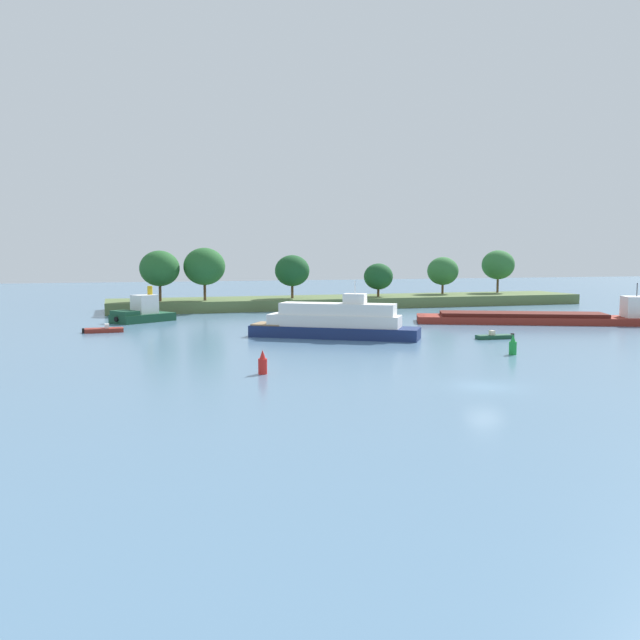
# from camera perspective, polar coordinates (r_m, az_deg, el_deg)

# --- Properties ---
(ground_plane) EXTENTS (400.00, 400.00, 0.00)m
(ground_plane) POSITION_cam_1_polar(r_m,az_deg,el_deg) (48.51, 13.95, -5.56)
(ground_plane) COLOR slate
(treeline_island) EXTENTS (86.40, 13.07, 10.46)m
(treeline_island) POSITION_cam_1_polar(r_m,az_deg,el_deg) (119.78, 2.21, 2.64)
(treeline_island) COLOR #566B3D
(treeline_island) RESTS_ON ground
(white_riverboat) EXTENTS (18.28, 13.67, 6.38)m
(white_riverboat) POSITION_cam_1_polar(r_m,az_deg,el_deg) (74.71, 1.26, -0.22)
(white_riverboat) COLOR navy
(white_riverboat) RESTS_ON ground
(cargo_barge) EXTENTS (31.01, 18.19, 5.55)m
(cargo_barge) POSITION_cam_1_polar(r_m,az_deg,el_deg) (95.50, 18.32, 0.23)
(cargo_barge) COLOR maroon
(cargo_barge) RESTS_ON ground
(tugboat) EXTENTS (9.22, 8.01, 4.94)m
(tugboat) POSITION_cam_1_polar(r_m,az_deg,el_deg) (95.74, -14.96, 0.59)
(tugboat) COLOR #19472D
(tugboat) RESTS_ON ground
(fishing_skiff) EXTENTS (4.76, 1.90, 0.99)m
(fishing_skiff) POSITION_cam_1_polar(r_m,az_deg,el_deg) (84.24, -17.98, -0.82)
(fishing_skiff) COLOR maroon
(fishing_skiff) RESTS_ON ground
(small_motorboat) EXTENTS (4.45, 1.45, 0.94)m
(small_motorboat) POSITION_cam_1_polar(r_m,az_deg,el_deg) (76.25, 14.71, -1.38)
(small_motorboat) COLOR #19472D
(small_motorboat) RESTS_ON ground
(channel_buoy_red) EXTENTS (0.70, 0.70, 1.90)m
(channel_buoy_red) POSITION_cam_1_polar(r_m,az_deg,el_deg) (52.11, -4.92, -3.74)
(channel_buoy_red) COLOR red
(channel_buoy_red) RESTS_ON ground
(channel_buoy_green) EXTENTS (0.70, 0.70, 1.90)m
(channel_buoy_green) POSITION_cam_1_polar(r_m,az_deg,el_deg) (64.63, 16.16, -2.14)
(channel_buoy_green) COLOR green
(channel_buoy_green) RESTS_ON ground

